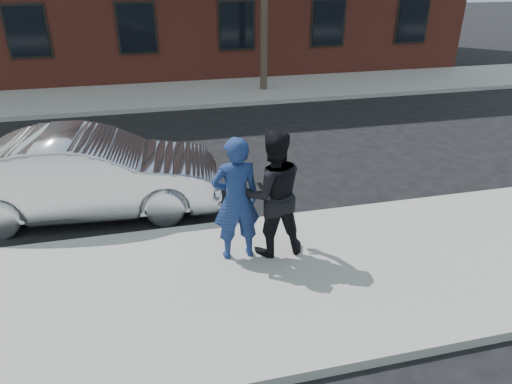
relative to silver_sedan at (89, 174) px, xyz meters
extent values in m
plane|color=black|center=(0.96, -2.82, -0.80)|extent=(100.00, 100.00, 0.00)
cube|color=#999691|center=(0.96, -3.07, -0.72)|extent=(50.00, 3.50, 0.15)
cube|color=#999691|center=(0.96, -1.27, -0.72)|extent=(50.00, 0.10, 0.15)
cube|color=#999691|center=(0.96, 8.43, -0.72)|extent=(50.00, 3.50, 0.15)
cube|color=#999691|center=(0.96, 6.63, -0.72)|extent=(50.00, 0.10, 0.15)
cube|color=black|center=(4.86, 10.12, 1.40)|extent=(1.30, 0.06, 1.70)
cube|color=black|center=(12.46, 10.12, 1.40)|extent=(1.30, 0.06, 1.70)
cylinder|color=#34281E|center=(5.46, 8.18, 1.45)|extent=(0.26, 0.26, 4.20)
imported|color=silver|center=(0.00, 0.00, 0.00)|extent=(4.95, 2.05, 1.59)
imported|color=navy|center=(2.35, -2.33, 0.35)|extent=(0.74, 0.49, 2.00)
cube|color=black|center=(2.30, -2.11, 0.66)|extent=(0.07, 0.13, 0.08)
imported|color=black|center=(2.93, -2.32, 0.38)|extent=(1.00, 0.78, 2.05)
cube|color=black|center=(2.78, -2.14, 0.44)|extent=(0.09, 0.15, 0.06)
camera|label=1|loc=(1.24, -8.31, 3.51)|focal=32.00mm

